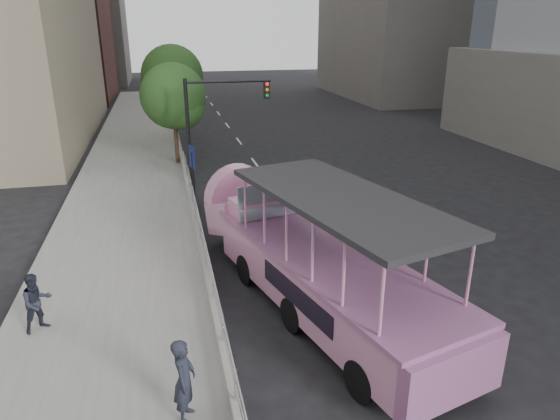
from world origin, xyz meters
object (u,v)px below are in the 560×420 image
object	(u,v)px
traffic_signal	(212,114)
parking_sign	(193,171)
pedestrian_mid	(37,302)
street_tree_near	(175,99)
duck_boat	(308,257)
pedestrian_near	(184,380)
car	(293,184)
street_tree_far	(174,79)

from	to	relation	value
traffic_signal	parking_sign	bearing A→B (deg)	-108.12
pedestrian_mid	street_tree_near	size ratio (longest dim) A/B	0.27
duck_boat	pedestrian_near	distance (m)	5.71
parking_sign	traffic_signal	bearing A→B (deg)	71.88
duck_boat	car	distance (m)	8.94
pedestrian_mid	parking_sign	size ratio (longest dim) A/B	0.53
traffic_signal	street_tree_far	xyz separation A→B (m)	(-1.40, 9.43, 0.81)
pedestrian_near	street_tree_near	world-z (taller)	street_tree_near
car	pedestrian_near	distance (m)	14.19
pedestrian_near	street_tree_near	xyz separation A→B (m)	(0.77, 19.76, 2.64)
car	street_tree_far	bearing A→B (deg)	116.66
duck_boat	pedestrian_mid	xyz separation A→B (m)	(-7.11, -0.42, -0.26)
duck_boat	parking_sign	xyz separation A→B (m)	(-2.64, 8.05, 0.46)
duck_boat	pedestrian_mid	world-z (taller)	duck_boat
car	duck_boat	bearing A→B (deg)	-95.25
traffic_signal	duck_boat	bearing A→B (deg)	-83.58
duck_boat	pedestrian_mid	bearing A→B (deg)	-176.66
duck_boat	parking_sign	distance (m)	8.49
street_tree_near	street_tree_far	distance (m)	6.02
pedestrian_near	street_tree_far	xyz separation A→B (m)	(0.97, 25.76, 3.13)
car	street_tree_far	distance (m)	14.00
pedestrian_mid	parking_sign	distance (m)	9.60
duck_boat	street_tree_near	size ratio (longest dim) A/B	1.94
car	parking_sign	bearing A→B (deg)	-164.82
pedestrian_near	street_tree_far	world-z (taller)	street_tree_far
pedestrian_mid	street_tree_far	world-z (taller)	street_tree_far
traffic_signal	pedestrian_mid	bearing A→B (deg)	-114.87
car	traffic_signal	bearing A→B (deg)	141.04
car	pedestrian_near	bearing A→B (deg)	-106.37
street_tree_near	car	bearing A→B (deg)	-54.43
car	parking_sign	distance (m)	4.68
parking_sign	car	bearing A→B (deg)	8.42
duck_boat	street_tree_far	xyz separation A→B (m)	(-2.75, 21.43, 2.98)
traffic_signal	street_tree_far	size ratio (longest dim) A/B	0.81
parking_sign	street_tree_near	size ratio (longest dim) A/B	0.50
parking_sign	pedestrian_mid	bearing A→B (deg)	-117.80
duck_boat	street_tree_far	size ratio (longest dim) A/B	1.72
car	traffic_signal	world-z (taller)	traffic_signal
parking_sign	street_tree_far	size ratio (longest dim) A/B	0.45
traffic_signal	street_tree_near	size ratio (longest dim) A/B	0.91
parking_sign	street_tree_near	xyz separation A→B (m)	(-0.30, 7.38, 2.03)
duck_boat	car	bearing A→B (deg)	77.99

